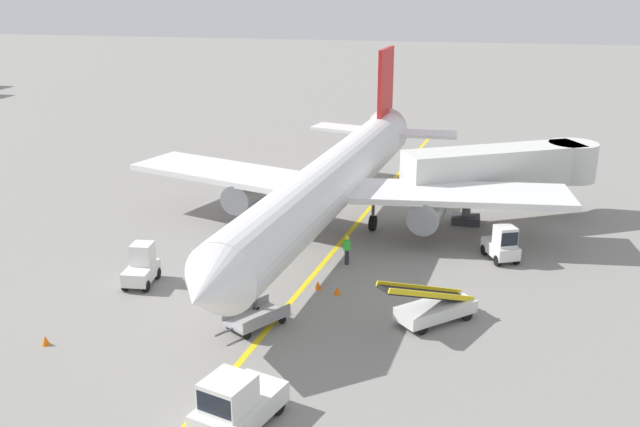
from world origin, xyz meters
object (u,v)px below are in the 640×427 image
(airliner, at_px, (333,181))
(jet_bridge, at_px, (513,167))
(pushback_tug, at_px, (236,404))
(baggage_tug_by_cargo_door, at_px, (142,267))
(belt_loader_forward_hold, at_px, (434,307))
(safety_cone_nose_right, at_px, (45,340))
(safety_cone_nose_left, at_px, (318,285))
(baggage_tug_near_wing, at_px, (502,245))
(baggage_cart_loaded, at_px, (256,317))
(ground_crew_marshaller, at_px, (347,249))
(safety_cone_wingtip_left, at_px, (337,290))

(airliner, distance_m, jet_bridge, 12.05)
(pushback_tug, relative_size, baggage_tug_by_cargo_door, 1.60)
(belt_loader_forward_hold, xyz_separation_m, safety_cone_nose_right, (-16.39, -5.56, -0.56))
(safety_cone_nose_left, bearing_deg, safety_cone_nose_right, -142.20)
(jet_bridge, relative_size, belt_loader_forward_hold, 2.78)
(pushback_tug, relative_size, belt_loader_forward_hold, 0.89)
(jet_bridge, relative_size, pushback_tug, 3.13)
(pushback_tug, height_order, baggage_tug_near_wing, pushback_tug)
(baggage_tug_by_cargo_door, xyz_separation_m, baggage_cart_loaded, (7.19, -3.46, -0.46))
(ground_crew_marshaller, xyz_separation_m, safety_cone_nose_right, (-11.30, -11.60, -0.69))
(airliner, xyz_separation_m, baggage_tug_by_cargo_door, (-8.32, -9.30, -2.49))
(airliner, relative_size, ground_crew_marshaller, 20.78)
(airliner, distance_m, safety_cone_wingtip_left, 9.36)
(baggage_tug_by_cargo_door, height_order, safety_cone_nose_left, baggage_tug_by_cargo_door)
(baggage_tug_near_wing, height_order, baggage_tug_by_cargo_door, same)
(baggage_tug_near_wing, xyz_separation_m, safety_cone_nose_right, (-19.73, -13.95, -0.71))
(baggage_tug_by_cargo_door, xyz_separation_m, safety_cone_nose_right, (-1.30, -6.93, -0.71))
(belt_loader_forward_hold, bearing_deg, baggage_tug_near_wing, 68.29)
(airliner, relative_size, belt_loader_forward_hold, 7.81)
(baggage_cart_loaded, bearing_deg, baggage_tug_by_cargo_door, 154.29)
(airliner, bearing_deg, safety_cone_nose_left, -84.51)
(baggage_tug_near_wing, height_order, safety_cone_nose_left, baggage_tug_near_wing)
(safety_cone_nose_right, bearing_deg, baggage_tug_by_cargo_door, 79.35)
(airliner, bearing_deg, baggage_cart_loaded, -95.05)
(baggage_tug_near_wing, height_order, ground_crew_marshaller, baggage_tug_near_wing)
(jet_bridge, distance_m, baggage_cart_loaded, 21.83)
(baggage_cart_loaded, height_order, ground_crew_marshaller, ground_crew_marshaller)
(pushback_tug, bearing_deg, safety_cone_nose_right, 158.04)
(jet_bridge, bearing_deg, baggage_cart_loaded, -123.70)
(jet_bridge, bearing_deg, safety_cone_wingtip_left, -123.10)
(jet_bridge, height_order, baggage_cart_loaded, jet_bridge)
(safety_cone_wingtip_left, bearing_deg, pushback_tug, -97.22)
(pushback_tug, height_order, ground_crew_marshaller, pushback_tug)
(baggage_tug_near_wing, distance_m, safety_cone_nose_right, 24.17)
(baggage_tug_near_wing, relative_size, baggage_cart_loaded, 0.76)
(pushback_tug, xyz_separation_m, safety_cone_nose_right, (-10.01, 4.04, -0.77))
(safety_cone_wingtip_left, bearing_deg, baggage_cart_loaded, -125.62)
(belt_loader_forward_hold, xyz_separation_m, baggage_cart_loaded, (-7.90, -2.10, -0.31))
(baggage_tug_near_wing, xyz_separation_m, safety_cone_wingtip_left, (-8.24, -6.30, -0.71))
(ground_crew_marshaller, relative_size, safety_cone_wingtip_left, 3.86)
(airliner, xyz_separation_m, safety_cone_wingtip_left, (1.86, -8.59, -3.20))
(safety_cone_wingtip_left, bearing_deg, baggage_tug_by_cargo_door, -176.00)
(baggage_tug_by_cargo_door, distance_m, safety_cone_nose_left, 9.20)
(baggage_tug_by_cargo_door, distance_m, baggage_cart_loaded, 8.00)
(baggage_cart_loaded, bearing_deg, jet_bridge, 56.30)
(jet_bridge, bearing_deg, airliner, -154.36)
(belt_loader_forward_hold, distance_m, safety_cone_nose_right, 17.32)
(baggage_tug_near_wing, distance_m, belt_loader_forward_hold, 9.03)
(jet_bridge, height_order, ground_crew_marshaller, jet_bridge)
(baggage_cart_loaded, bearing_deg, baggage_tug_near_wing, 43.01)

